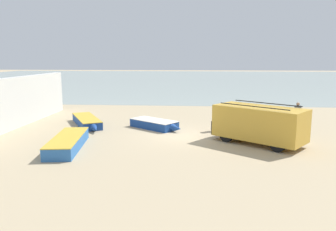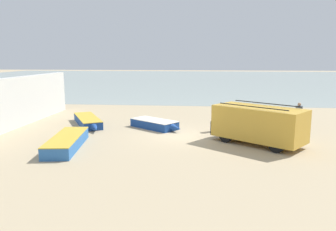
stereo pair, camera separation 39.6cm
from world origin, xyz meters
name	(u,v)px [view 1 (the left image)]	position (x,y,z in m)	size (l,w,h in m)	color
ground_plane	(182,135)	(0.00, 0.00, 0.00)	(200.00, 200.00, 0.00)	tan
sea_water	(191,79)	(0.00, 52.00, 0.00)	(120.00, 80.00, 0.01)	#99A89E
harbor_wall	(11,104)	(-11.05, 1.00, 1.65)	(0.50, 15.24, 3.30)	silver
parked_van	(259,123)	(4.11, -1.54, 1.11)	(4.97, 4.45, 2.14)	gold
fishing_rowboat_0	(155,124)	(-1.84, 1.84, 0.27)	(3.66, 3.06, 0.55)	navy
fishing_rowboat_1	(257,116)	(5.37, 5.52, 0.27)	(4.46, 4.06, 0.55)	#234CA3
fishing_rowboat_2	(69,141)	(-5.75, -3.08, 0.31)	(1.97, 5.58, 0.62)	#2D66AD
fishing_rowboat_3	(87,121)	(-6.58, 2.41, 0.27)	(3.32, 5.08, 0.54)	navy
fisherman_0	(219,116)	(2.21, 1.46, 0.96)	(0.42, 0.42, 1.60)	#5B564C
fisherman_1	(297,113)	(7.44, 2.81, 1.00)	(0.44, 0.44, 1.68)	#38383D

